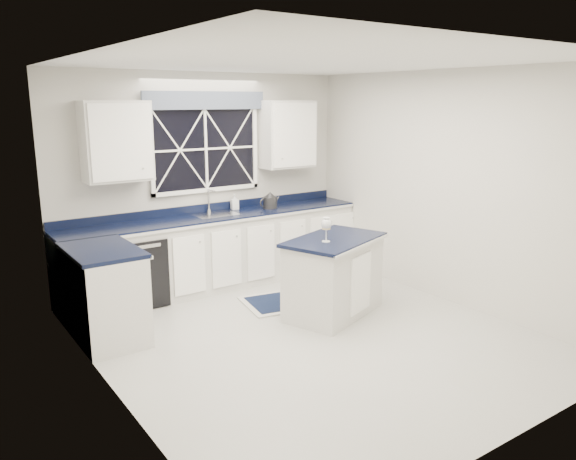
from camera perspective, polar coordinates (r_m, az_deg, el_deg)
ground at (r=5.84m, az=2.21°, el=-10.72°), size 4.50×4.50×0.00m
back_wall at (r=7.33m, az=-8.41°, el=5.06°), size 4.00×0.10×2.70m
base_cabinets at (r=6.96m, az=-8.88°, el=-2.96°), size 3.99×1.60×0.90m
countertop at (r=7.14m, az=-7.21°, el=1.38°), size 3.98×0.64×0.04m
dishwasher at (r=6.84m, az=-15.28°, el=-3.92°), size 0.60×0.58×0.82m
window at (r=7.24m, az=-8.37°, el=8.78°), size 1.65×0.09×1.26m
upper_cabinets at (r=7.12m, az=-7.94°, el=9.29°), size 3.10×0.34×0.90m
faucet at (r=7.27m, az=-7.97°, el=3.01°), size 0.05×0.20×0.30m
island at (r=6.28m, az=4.65°, el=-4.69°), size 1.35×1.07×0.88m
rug at (r=6.79m, az=0.57°, el=-7.11°), size 1.30×0.93×0.02m
kettle at (r=7.50m, az=-1.85°, el=2.97°), size 0.31×0.19×0.22m
wine_glass at (r=5.95m, az=3.91°, el=0.50°), size 0.11×0.11×0.27m
soap_bottle at (r=7.46m, az=-5.44°, el=2.88°), size 0.11×0.11×0.20m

